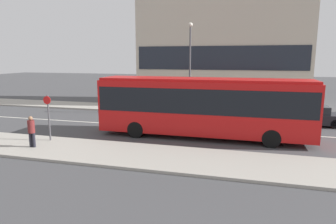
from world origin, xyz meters
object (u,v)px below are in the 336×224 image
street_lamp (190,59)px  parked_car_0 (310,116)px  city_bus (203,104)px  pedestrian_near_stop (31,130)px  bus_stop_sign (48,114)px

street_lamp → parked_car_0: bearing=-11.5°
city_bus → pedestrian_near_stop: city_bus is taller
pedestrian_near_stop → bus_stop_sign: bus_stop_sign is taller
parked_car_0 → street_lamp: bearing=168.5°
city_bus → street_lamp: street_lamp is taller
pedestrian_near_stop → street_lamp: (5.84, 11.63, 3.47)m
parked_car_0 → pedestrian_near_stop: bearing=-146.2°
street_lamp → bus_stop_sign: bearing=-119.2°
parked_car_0 → street_lamp: 9.81m
pedestrian_near_stop → street_lamp: bearing=-114.3°
city_bus → street_lamp: 7.76m
city_bus → pedestrian_near_stop: (-7.99, -4.61, -0.95)m
city_bus → parked_car_0: (6.69, 5.23, -1.34)m
parked_car_0 → bus_stop_sign: bearing=-149.7°
pedestrian_near_stop → bus_stop_sign: (0.07, 1.31, 0.57)m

